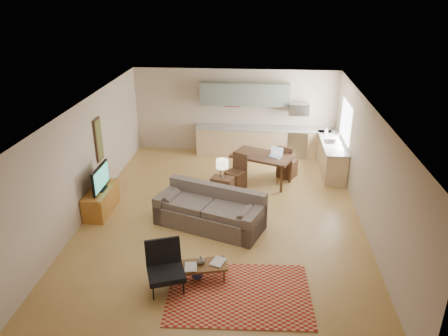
# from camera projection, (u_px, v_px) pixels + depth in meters

# --- Properties ---
(room) EXTENTS (9.00, 9.00, 9.00)m
(room) POSITION_uv_depth(u_px,v_px,m) (223.00, 165.00, 9.94)
(room) COLOR #A88042
(room) RESTS_ON ground
(kitchen_counter_back) EXTENTS (4.26, 0.64, 0.92)m
(kitchen_counter_back) POSITION_uv_depth(u_px,v_px,m) (262.00, 141.00, 14.04)
(kitchen_counter_back) COLOR tan
(kitchen_counter_back) RESTS_ON ground
(kitchen_counter_right) EXTENTS (0.64, 2.26, 0.92)m
(kitchen_counter_right) POSITION_uv_depth(u_px,v_px,m) (331.00, 157.00, 12.80)
(kitchen_counter_right) COLOR tan
(kitchen_counter_right) RESTS_ON ground
(kitchen_range) EXTENTS (0.62, 0.62, 0.90)m
(kitchen_range) POSITION_uv_depth(u_px,v_px,m) (297.00, 143.00, 13.96)
(kitchen_range) COLOR #A5A8AD
(kitchen_range) RESTS_ON ground
(kitchen_microwave) EXTENTS (0.62, 0.40, 0.35)m
(kitchen_microwave) POSITION_uv_depth(u_px,v_px,m) (299.00, 109.00, 13.54)
(kitchen_microwave) COLOR #A5A8AD
(kitchen_microwave) RESTS_ON room
(upper_cabinets) EXTENTS (2.80, 0.34, 0.70)m
(upper_cabinets) POSITION_uv_depth(u_px,v_px,m) (245.00, 94.00, 13.64)
(upper_cabinets) COLOR slate
(upper_cabinets) RESTS_ON room
(window_right) EXTENTS (0.02, 1.40, 1.05)m
(window_right) POSITION_uv_depth(u_px,v_px,m) (346.00, 121.00, 12.35)
(window_right) COLOR white
(window_right) RESTS_ON room
(wall_art_left) EXTENTS (0.06, 0.42, 1.10)m
(wall_art_left) POSITION_uv_depth(u_px,v_px,m) (99.00, 140.00, 10.94)
(wall_art_left) COLOR olive
(wall_art_left) RESTS_ON room
(triptych) EXTENTS (1.70, 0.04, 0.50)m
(triptych) POSITION_uv_depth(u_px,v_px,m) (232.00, 99.00, 13.88)
(triptych) COLOR beige
(triptych) RESTS_ON room
(rug) EXTENTS (2.65, 1.89, 0.02)m
(rug) POSITION_uv_depth(u_px,v_px,m) (239.00, 294.00, 7.89)
(rug) COLOR maroon
(rug) RESTS_ON floor
(sofa) EXTENTS (2.77, 1.92, 0.88)m
(sofa) POSITION_uv_depth(u_px,v_px,m) (209.00, 209.00, 9.91)
(sofa) COLOR #5B4F49
(sofa) RESTS_ON floor
(coffee_table) EXTENTS (1.21, 0.72, 0.34)m
(coffee_table) POSITION_uv_depth(u_px,v_px,m) (197.00, 273.00, 8.19)
(coffee_table) COLOR #543316
(coffee_table) RESTS_ON floor
(book_a) EXTENTS (0.30, 0.36, 0.03)m
(book_a) POSITION_uv_depth(u_px,v_px,m) (185.00, 267.00, 8.05)
(book_a) COLOR maroon
(book_a) RESTS_ON coffee_table
(book_b) EXTENTS (0.44, 0.47, 0.02)m
(book_b) POSITION_uv_depth(u_px,v_px,m) (213.00, 260.00, 8.25)
(book_b) COLOR navy
(book_b) RESTS_ON coffee_table
(vase) EXTENTS (0.19, 0.19, 0.16)m
(vase) POSITION_uv_depth(u_px,v_px,m) (201.00, 260.00, 8.15)
(vase) COLOR black
(vase) RESTS_ON coffee_table
(armchair) EXTENTS (0.97, 0.97, 0.87)m
(armchair) POSITION_uv_depth(u_px,v_px,m) (166.00, 269.00, 7.87)
(armchair) COLOR black
(armchair) RESTS_ON floor
(tv_credenza) EXTENTS (0.50, 1.30, 0.60)m
(tv_credenza) POSITION_uv_depth(u_px,v_px,m) (101.00, 200.00, 10.61)
(tv_credenza) COLOR #9A5D21
(tv_credenza) RESTS_ON floor
(tv) EXTENTS (0.10, 1.00, 0.60)m
(tv) POSITION_uv_depth(u_px,v_px,m) (100.00, 178.00, 10.37)
(tv) COLOR black
(tv) RESTS_ON tv_credenza
(console_table) EXTENTS (0.62, 0.49, 0.63)m
(console_table) POSITION_uv_depth(u_px,v_px,m) (222.00, 189.00, 11.16)
(console_table) COLOR #392317
(console_table) RESTS_ON floor
(table_lamp) EXTENTS (0.36, 0.36, 0.51)m
(table_lamp) POSITION_uv_depth(u_px,v_px,m) (222.00, 168.00, 10.94)
(table_lamp) COLOR beige
(table_lamp) RESTS_ON console_table
(dining_table) EXTENTS (1.85, 1.48, 0.82)m
(dining_table) POSITION_uv_depth(u_px,v_px,m) (262.00, 169.00, 12.12)
(dining_table) COLOR #392317
(dining_table) RESTS_ON floor
(dining_chair_near) EXTENTS (0.65, 0.65, 0.97)m
(dining_chair_near) POSITION_uv_depth(u_px,v_px,m) (235.00, 172.00, 11.73)
(dining_chair_near) COLOR #392317
(dining_chair_near) RESTS_ON floor
(dining_chair_far) EXTENTS (0.64, 0.65, 0.97)m
(dining_chair_far) POSITION_uv_depth(u_px,v_px,m) (288.00, 161.00, 12.46)
(dining_chair_far) COLOR #392317
(dining_chair_far) RESTS_ON floor
(laptop) EXTENTS (0.43, 0.40, 0.26)m
(laptop) POSITION_uv_depth(u_px,v_px,m) (275.00, 152.00, 11.79)
(laptop) COLOR #A5A8AD
(laptop) RESTS_ON dining_table
(soap_bottle) EXTENTS (0.11, 0.11, 0.19)m
(soap_bottle) POSITION_uv_depth(u_px,v_px,m) (326.00, 131.00, 13.25)
(soap_bottle) COLOR beige
(soap_bottle) RESTS_ON kitchen_counter_right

